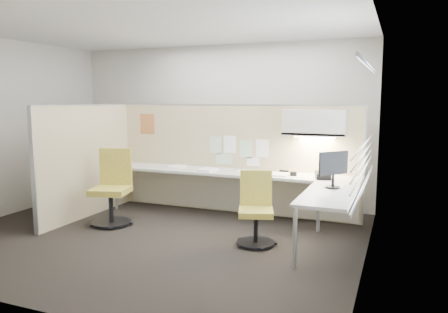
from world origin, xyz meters
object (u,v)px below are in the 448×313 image
at_px(chair_right, 256,211).
at_px(phone, 323,175).
at_px(chair_left, 113,190).
at_px(monitor, 333,167).
at_px(desk, 246,182).

distance_m(chair_right, phone, 1.22).
relative_size(chair_left, monitor, 2.37).
height_order(chair_left, phone, chair_left).
bearing_deg(phone, chair_left, 177.16).
height_order(chair_right, phone, chair_right).
relative_size(desk, chair_right, 4.34).
bearing_deg(phone, chair_right, -144.99).
distance_m(chair_left, monitor, 3.22).
bearing_deg(chair_right, monitor, 2.69).
bearing_deg(monitor, chair_left, 136.83).
bearing_deg(desk, chair_right, -63.40).
xyz_separation_m(desk, phone, (1.14, 0.02, 0.18)).
bearing_deg(desk, phone, 1.10).
distance_m(chair_right, monitor, 1.13).
bearing_deg(chair_left, monitor, -10.33).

